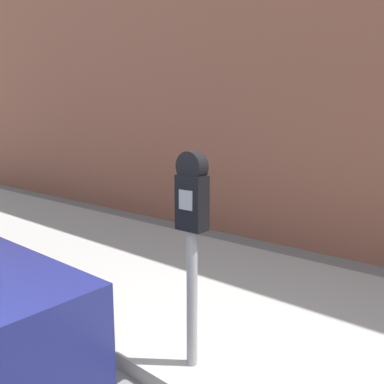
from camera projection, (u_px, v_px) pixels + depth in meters
The scene contains 2 objects.
sidewalk at pixel (323, 330), 3.19m from camera, with size 24.00×2.80×0.12m.
parking_meter at pixel (192, 226), 2.47m from camera, with size 0.20×0.13×1.49m.
Camera 1 is at (1.02, -0.78, 1.76)m, focal length 35.00 mm.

